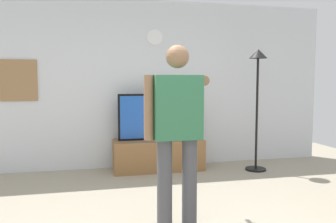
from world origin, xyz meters
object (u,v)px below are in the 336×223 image
(person_standing_nearer_lamp, at_px, (177,127))
(television, at_px, (158,117))
(wall_clock, at_px, (155,37))
(floor_lamp, at_px, (257,84))
(tv_stand, at_px, (158,155))
(framed_picture, at_px, (14,80))

(person_standing_nearer_lamp, bearing_deg, television, 83.51)
(wall_clock, distance_m, floor_lamp, 1.80)
(television, relative_size, wall_clock, 4.98)
(television, height_order, floor_lamp, floor_lamp)
(television, relative_size, floor_lamp, 0.66)
(tv_stand, relative_size, framed_picture, 2.15)
(floor_lamp, bearing_deg, person_standing_nearer_lamp, -133.55)
(framed_picture, height_order, floor_lamp, floor_lamp)
(tv_stand, relative_size, wall_clock, 5.62)
(floor_lamp, distance_m, person_standing_nearer_lamp, 2.57)
(tv_stand, distance_m, framed_picture, 2.46)
(framed_picture, xyz_separation_m, person_standing_nearer_lamp, (1.88, -2.49, -0.43))
(television, bearing_deg, person_standing_nearer_lamp, -96.49)
(framed_picture, bearing_deg, floor_lamp, -10.06)
(tv_stand, distance_m, television, 0.60)
(television, distance_m, person_standing_nearer_lamp, 2.26)
(framed_picture, bearing_deg, tv_stand, -7.85)
(framed_picture, relative_size, person_standing_nearer_lamp, 0.38)
(wall_clock, height_order, framed_picture, wall_clock)
(television, height_order, framed_picture, framed_picture)
(tv_stand, relative_size, television, 1.13)
(television, xyz_separation_m, person_standing_nearer_lamp, (-0.25, -2.24, 0.14))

